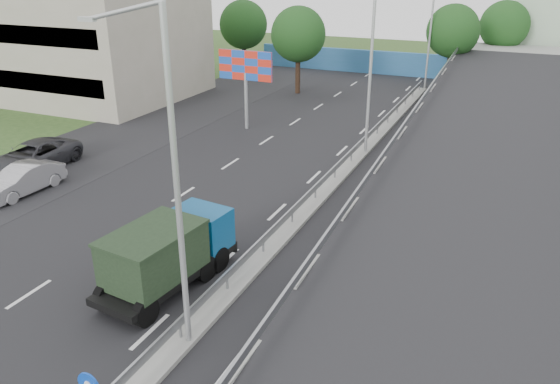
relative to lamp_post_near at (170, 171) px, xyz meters
The scene contains 19 objects.
road_surface 15.47m from the lamp_post_near, 102.52° to the left, with size 26.00×90.00×0.04m, color black.
parking_strip 22.12m from the lamp_post_near, 139.01° to the left, with size 8.00×90.00×0.05m, color black.
median 18.88m from the lamp_post_near, 90.35° to the left, with size 1.00×44.00×0.20m, color gray.
overpass_ramp 19.88m from the lamp_post_near, 67.68° to the left, with size 10.00×50.00×3.50m.
median_guardrail 18.70m from the lamp_post_near, 90.35° to the left, with size 0.09×44.00×0.71m.
lamp_post_near is the anchor object (origin of this frame).
lamp_post_mid 20.00m from the lamp_post_near, 90.00° to the left, with size 2.74×0.18×10.08m.
lamp_post_far 40.00m from the lamp_post_near, 90.00° to the left, with size 2.74×0.18×10.08m.
beige_building 39.78m from the lamp_post_near, 139.19° to the left, with size 24.00×14.00×12.00m, color #9E9884.
blue_wall 46.41m from the lamp_post_near, 95.11° to the left, with size 30.00×0.50×2.40m, color #276390.
church 54.90m from the lamp_post_near, 79.62° to the left, with size 7.00×7.00×13.80m.
billboard 23.87m from the lamp_post_near, 112.49° to the left, with size 4.00×0.24×5.50m.
tree_left_mid 35.48m from the lamp_post_near, 106.56° to the left, with size 4.80×4.80×7.60m.
tree_median_far 42.05m from the lamp_post_near, 87.42° to the left, with size 4.80×4.80×7.60m.
tree_left_far 43.00m from the lamp_post_near, 114.91° to the left, with size 4.80×4.80×7.60m.
tree_ramp_far 49.36m from the lamp_post_near, 83.15° to the left, with size 4.80×4.80×7.60m.
dump_truck 5.61m from the lamp_post_near, 130.99° to the left, with size 2.78×6.00×2.56m.
parked_car_b 16.60m from the lamp_post_near, 154.34° to the left, with size 1.57×4.50×1.48m, color #A3A1A7.
parked_car_c 19.75m from the lamp_post_near, 149.63° to the left, with size 2.64×5.73×1.59m, color #2D2D31.
Camera 1 is at (8.55, -5.52, 11.10)m, focal length 35.00 mm.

